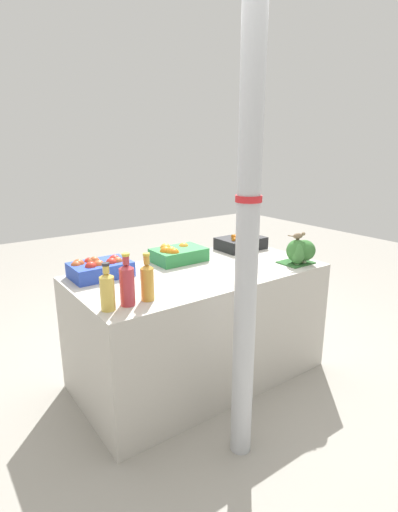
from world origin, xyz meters
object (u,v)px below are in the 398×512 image
at_px(juice_bottle_amber, 147,281).
at_px(orange_crate, 177,254).
at_px(apple_crate, 99,268).
at_px(juice_bottle_golden, 107,290).
at_px(broccoli_pile, 300,251).
at_px(sparrow_bird, 298,236).
at_px(juice_bottle_ruby, 127,283).
at_px(support_pole, 248,213).
at_px(carrot_crate, 241,243).

bearing_deg(juice_bottle_amber, orange_crate, 44.81).
height_order(apple_crate, juice_bottle_golden, juice_bottle_golden).
xyz_separation_m(apple_crate, orange_crate, (0.58, -0.00, -0.00)).
height_order(juice_bottle_golden, juice_bottle_amber, juice_bottle_amber).
xyz_separation_m(broccoli_pile, sparrow_bird, (-0.02, 0.01, 0.11)).
height_order(orange_crate, juice_bottle_ruby, juice_bottle_ruby).
xyz_separation_m(support_pole, broccoli_pile, (0.90, 0.43, -0.41)).
bearing_deg(apple_crate, orange_crate, -0.15).
bearing_deg(juice_bottle_ruby, apple_crate, 83.44).
relative_size(orange_crate, juice_bottle_golden, 1.47).
distance_m(juice_bottle_ruby, juice_bottle_amber, 0.12).
xyz_separation_m(apple_crate, juice_bottle_golden, (-0.17, -0.52, 0.05)).
height_order(support_pole, juice_bottle_golden, support_pole).
height_order(support_pole, juice_bottle_amber, support_pole).
bearing_deg(carrot_crate, broccoli_pile, -83.92).
distance_m(apple_crate, orange_crate, 0.58).
bearing_deg(broccoli_pile, support_pole, -154.59).
distance_m(orange_crate, juice_bottle_ruby, 0.82).
xyz_separation_m(broccoli_pile, juice_bottle_amber, (-1.18, 0.03, 0.02)).
bearing_deg(support_pole, juice_bottle_amber, 122.29).
height_order(carrot_crate, juice_bottle_amber, juice_bottle_amber).
height_order(carrot_crate, juice_bottle_ruby, juice_bottle_ruby).
height_order(juice_bottle_ruby, sparrow_bird, juice_bottle_ruby).
xyz_separation_m(juice_bottle_amber, sparrow_bird, (1.16, -0.02, 0.09)).
bearing_deg(apple_crate, juice_bottle_golden, -107.94).
height_order(broccoli_pile, juice_bottle_golden, juice_bottle_golden).
bearing_deg(juice_bottle_ruby, sparrow_bird, -0.97).
distance_m(orange_crate, juice_bottle_amber, 0.74).
bearing_deg(broccoli_pile, carrot_crate, 96.08).
distance_m(carrot_crate, juice_bottle_ruby, 1.35).
distance_m(apple_crate, juice_bottle_ruby, 0.53).
distance_m(broccoli_pile, juice_bottle_golden, 1.41).
xyz_separation_m(apple_crate, carrot_crate, (1.18, -0.00, -0.01)).
relative_size(carrot_crate, juice_bottle_amber, 1.39).
distance_m(broccoli_pile, juice_bottle_ruby, 1.30).
xyz_separation_m(orange_crate, carrot_crate, (0.60, -0.00, -0.00)).
bearing_deg(support_pole, juice_bottle_golden, 138.48).
bearing_deg(juice_bottle_amber, sparrow_bird, -1.07).
xyz_separation_m(juice_bottle_golden, juice_bottle_ruby, (0.11, 0.00, 0.01)).
bearing_deg(apple_crate, support_pole, -70.55).
height_order(juice_bottle_amber, sparrow_bird, juice_bottle_amber).
xyz_separation_m(broccoli_pile, juice_bottle_ruby, (-1.30, 0.03, 0.03)).
bearing_deg(orange_crate, juice_bottle_golden, -145.26).
height_order(broccoli_pile, juice_bottle_ruby, juice_bottle_ruby).
bearing_deg(juice_bottle_amber, carrot_crate, 24.65).
relative_size(broccoli_pile, juice_bottle_golden, 0.89).
xyz_separation_m(apple_crate, broccoli_pile, (1.24, -0.55, 0.03)).
bearing_deg(broccoli_pile, juice_bottle_amber, 178.65).
distance_m(orange_crate, carrot_crate, 0.60).
bearing_deg(support_pole, carrot_crate, 49.16).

